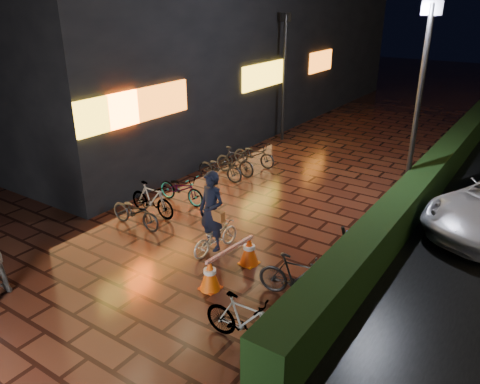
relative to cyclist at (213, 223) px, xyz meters
The scene contains 10 objects.
ground 1.27m from the cyclist, 100.07° to the right, with size 80.00×80.00×0.00m, color #381911.
hedge 7.63m from the cyclist, 65.90° to the left, with size 0.70×20.00×1.00m, color black.
storefront_block 14.75m from the cyclist, 132.77° to the left, with size 12.09×22.00×9.00m.
lamp_post_hedge 6.23m from the cyclist, 61.92° to the left, with size 0.50×0.14×5.25m.
lamp_post_sf 9.49m from the cyclist, 109.97° to the left, with size 0.46×0.13×4.79m.
cyclist is the anchor object (origin of this frame).
traffic_barrier 1.12m from the cyclist, 34.06° to the right, with size 0.53×1.63×0.66m.
cart_assembly 3.04m from the cyclist, 23.23° to the left, with size 0.65×0.69×1.04m.
parked_bikes_storefront 3.60m from the cyclist, 132.92° to the left, with size 1.75×6.05×0.90m.
parked_bikes_hedge 2.65m from the cyclist, 30.10° to the right, with size 1.63×2.17×0.90m.
Camera 1 is at (5.84, -6.26, 5.31)m, focal length 35.00 mm.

